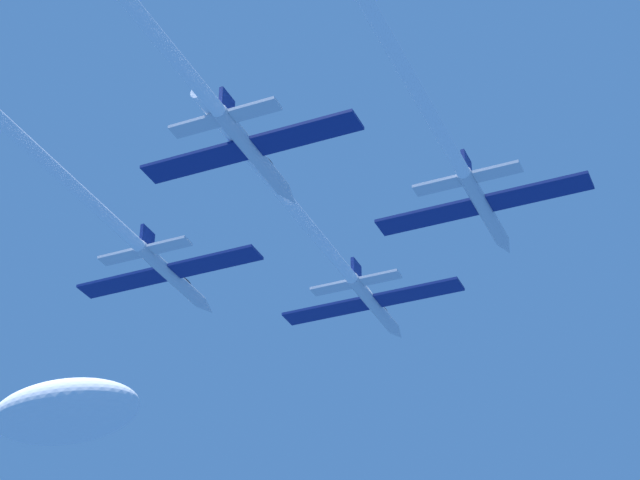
# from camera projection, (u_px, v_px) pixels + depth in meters

# --- Properties ---
(jet_lead) EXTENTS (18.61, 44.80, 3.08)m
(jet_lead) POSITION_uv_depth(u_px,v_px,m) (332.00, 254.00, 106.23)
(jet_lead) COLOR silver
(jet_left_wing) EXTENTS (18.61, 52.06, 3.08)m
(jet_left_wing) POSITION_uv_depth(u_px,v_px,m) (90.00, 201.00, 96.56)
(jet_left_wing) COLOR silver
(jet_right_wing) EXTENTS (18.61, 45.29, 3.08)m
(jet_right_wing) POSITION_uv_depth(u_px,v_px,m) (444.00, 138.00, 89.13)
(jet_right_wing) COLOR silver
(jet_slot) EXTENTS (18.61, 53.48, 3.08)m
(jet_slot) POSITION_uv_depth(u_px,v_px,m) (161.00, 41.00, 79.93)
(jet_slot) COLOR silver
(cloud_puffy) EXTENTS (22.98, 12.64, 8.04)m
(cloud_puffy) POSITION_uv_depth(u_px,v_px,m) (65.00, 412.00, 158.17)
(cloud_puffy) COLOR white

